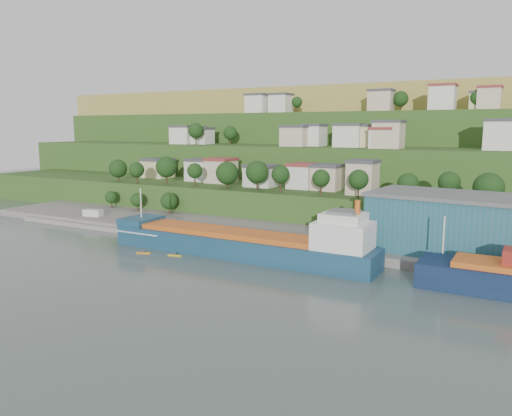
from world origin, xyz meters
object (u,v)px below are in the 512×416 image
Objects in this scene: caravan at (93,214)px; kayak_orange at (143,252)px; cargo_ship_near at (246,245)px; warehouse at (445,222)px.

kayak_orange is (39.34, -21.71, -2.35)m from caravan.
cargo_ship_near is 63.01m from caravan.
kayak_orange is (-22.35, -8.88, -2.39)m from cargo_ship_near.
warehouse is 67.98m from kayak_orange.
caravan reaches higher than kayak_orange.
warehouse reaches higher than kayak_orange.
kayak_orange is at bearing -157.85° from cargo_ship_near.
warehouse is 101.22m from caravan.
cargo_ship_near is 19.02× the size of kayak_orange.
cargo_ship_near reaches higher than caravan.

